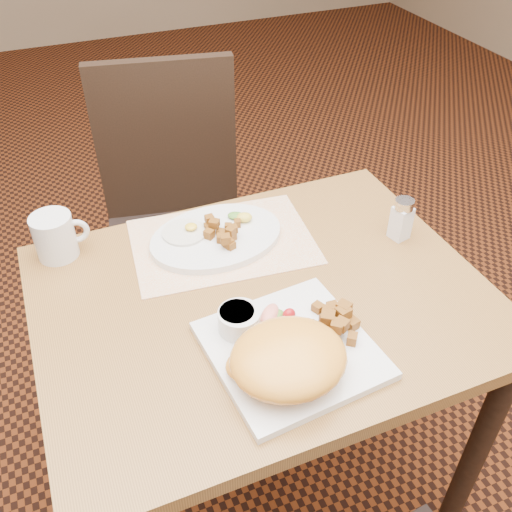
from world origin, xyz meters
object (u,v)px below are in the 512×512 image
Objects in this scene: plate_oval at (216,237)px; salt_shaker at (402,218)px; chair_far at (175,211)px; coffee_mug at (56,236)px; plate_square at (291,350)px; table at (263,332)px.

salt_shaker is at bearing -20.30° from plate_oval.
chair_far is 0.57m from coffee_mug.
plate_square is at bearing -87.75° from plate_oval.
coffee_mug is at bearing 127.60° from plate_square.
chair_far is at bearing 46.53° from coffee_mug.
plate_oval reaches higher than plate_square.
plate_square reaches higher than table.
chair_far is 0.50m from plate_oval.
coffee_mug is at bearing 141.36° from table.
plate_square is at bearing -149.37° from salt_shaker.
plate_square is at bearing -95.19° from table.
chair_far is 8.17× the size of coffee_mug.
plate_oval is (-0.01, -0.45, 0.22)m from chair_far.
plate_oval is at bearing -14.44° from coffee_mug.
chair_far reaches higher than table.
salt_shaker is at bearing -17.64° from coffee_mug.
plate_square is at bearing 100.99° from chair_far.
chair_far is at bearing 122.20° from salt_shaker.
coffee_mug is at bearing 165.56° from plate_oval.
chair_far is at bearing 90.05° from plate_square.
coffee_mug is (-0.72, 0.23, -0.00)m from salt_shaker.
coffee_mug reaches higher than plate_oval.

